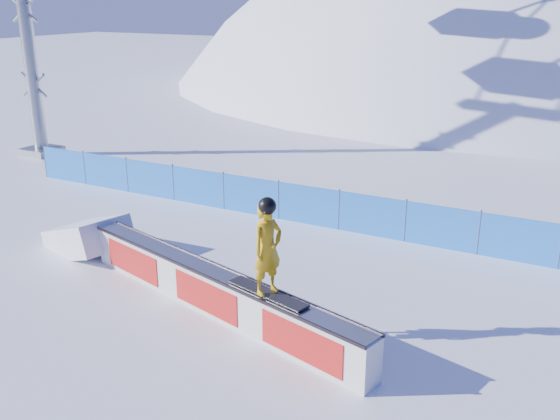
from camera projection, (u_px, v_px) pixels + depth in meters
The scene contains 6 objects.
ground at pixel (228, 281), 15.11m from camera, with size 160.00×160.00×0.00m, color white.
snow_hill at pixel (484, 283), 56.08m from camera, with size 64.00×64.00×64.00m.
safety_fence at pixel (308, 205), 18.67m from camera, with size 22.05×0.05×1.30m.
rail_box at pixel (215, 292), 13.46m from camera, with size 8.20×2.78×1.00m.
snow_ramp at pixel (90, 249), 17.00m from camera, with size 2.27×1.51×0.85m, color white, non-canonical shape.
snowboarder at pixel (268, 248), 11.94m from camera, with size 1.93×0.84×2.00m.
Camera 1 is at (7.54, -11.53, 6.57)m, focal length 40.00 mm.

